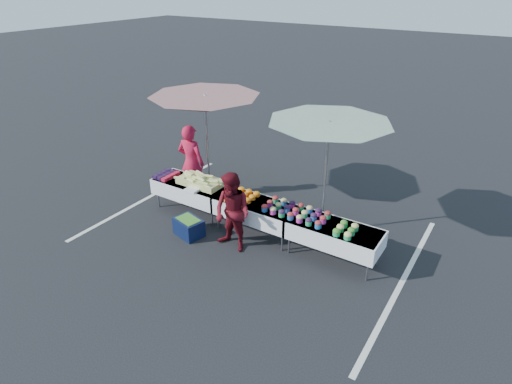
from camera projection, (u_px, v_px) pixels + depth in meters
The scene contains 17 objects.
ground at pixel (256, 232), 9.43m from camera, with size 80.00×80.00×0.00m, color black.
stripe_left at pixel (151, 196), 10.96m from camera, with size 0.10×5.00×0.00m, color silver.
stripe_right at pixel (402, 283), 7.89m from camera, with size 0.10×5.00×0.00m, color silver.
table_left at pixel (191, 189), 10.03m from camera, with size 1.86×0.81×0.75m.
table_center at pixel (256, 209), 9.16m from camera, with size 1.86×0.81×0.75m.
table_right at pixel (334, 234), 8.30m from camera, with size 1.86×0.81×0.75m.
berry_punnets at pixel (166, 175), 10.23m from camera, with size 0.40×0.54×0.08m.
corn_pile at pixel (200, 181), 9.82m from camera, with size 1.16×0.57×0.26m.
plastic_bags at pixel (192, 190), 9.57m from camera, with size 0.30×0.25×0.05m, color white.
carrot_bowls at pixel (242, 196), 9.22m from camera, with size 0.55×0.69×0.11m.
potato_cups at pixel (296, 211), 8.59m from camera, with size 1.34×0.58×0.16m.
bean_baskets at pixel (346, 230), 7.99m from camera, with size 0.36×0.50×0.15m.
vendor at pixel (191, 163), 10.48m from camera, with size 0.70×0.46×1.91m, color red.
customer at pixel (232, 213), 8.52m from camera, with size 0.81×0.63×1.68m, color #5C0D17.
umbrella_left at pixel (205, 105), 9.85m from camera, with size 2.62×2.62×2.64m.
umbrella_right at pixel (329, 132), 8.40m from camera, with size 2.63×2.63×2.55m.
storage_bin at pixel (189, 227), 9.25m from camera, with size 0.69×0.57×0.40m.
Camera 1 is at (4.30, -6.73, 5.09)m, focal length 30.00 mm.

